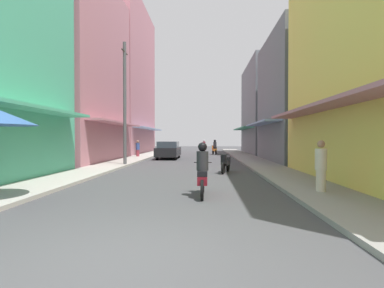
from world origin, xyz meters
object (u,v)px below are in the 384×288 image
Objects in this scene: motorbike_red at (204,147)px; utility_pole at (125,103)px; motorbike_maroon at (203,172)px; pedestrian_far at (321,168)px; motorbike_black at (225,163)px; parked_car at (168,150)px; pedestrian_foreground at (138,149)px; motorbike_orange at (214,148)px.

utility_pole is (-4.73, -16.11, 3.17)m from motorbike_red.
motorbike_maroon is 1.11× the size of pedestrian_far.
motorbike_red is 17.09m from utility_pole.
motorbike_maroon and motorbike_red have the same top height.
motorbike_black is 0.23× the size of utility_pole.
parked_car is 3.28m from pedestrian_foreground.
pedestrian_far reaches higher than pedestrian_foreground.
pedestrian_far is 0.22× the size of utility_pole.
utility_pole reaches higher than motorbike_red.
motorbike_red is (-1.21, 19.60, 0.20)m from motorbike_black.
motorbike_maroon reaches higher than motorbike_black.
motorbike_orange is at bearing 96.23° from pedestrian_far.
motorbike_maroon is 0.24× the size of utility_pole.
motorbike_maroon reaches higher than pedestrian_foreground.
parked_car is 0.54× the size of utility_pole.
pedestrian_far reaches higher than motorbike_red.
pedestrian_far is 12.90m from utility_pole.
pedestrian_far is (3.67, -25.41, 0.11)m from motorbike_red.
pedestrian_foreground reaches higher than parked_car.
utility_pole is at bearing 116.93° from motorbike_maroon.
utility_pole is (-8.40, 9.30, 3.06)m from pedestrian_far.
motorbike_red is at bearing 98.21° from pedestrian_far.
motorbike_maroon is (-1.06, -6.12, 0.20)m from motorbike_black.
motorbike_orange is at bearing 60.24° from parked_car.
pedestrian_foreground is at bearing 118.40° from pedestrian_far.
motorbike_maroon is 1.17× the size of pedestrian_foreground.
utility_pole is (-5.94, 3.49, 3.37)m from motorbike_black.
motorbike_maroon is 16.55m from parked_car.
motorbike_orange is at bearing 87.53° from motorbike_maroon.
motorbike_black is at bearing -30.46° from utility_pole.
motorbike_maroon is 1.01× the size of motorbike_red.
motorbike_orange is at bearing 38.52° from pedestrian_foreground.
motorbike_red reaches higher than motorbike_black.
utility_pole reaches higher than motorbike_maroon.
motorbike_orange reaches higher than motorbike_black.
motorbike_red is (-1.15, 2.41, 0.00)m from motorbike_orange.
pedestrian_foreground is at bearing -141.48° from motorbike_orange.
motorbike_black is 10.95m from parked_car.
pedestrian_foreground is (-5.93, 17.79, 0.06)m from motorbike_maroon.
pedestrian_far is at bearing -81.79° from motorbike_red.
utility_pole is at bearing -113.25° from motorbike_orange.
motorbike_black is at bearing -59.07° from pedestrian_foreground.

